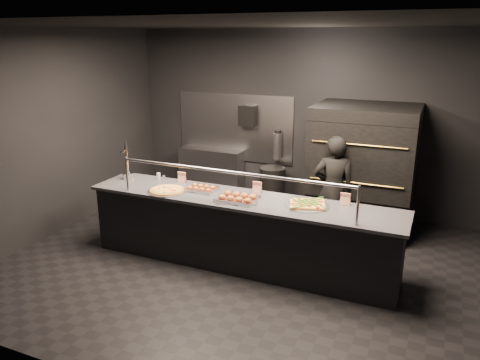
{
  "coord_description": "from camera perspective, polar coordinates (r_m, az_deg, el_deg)",
  "views": [
    {
      "loc": [
        2.22,
        -5.11,
        2.87
      ],
      "look_at": [
        -0.1,
        0.2,
        1.09
      ],
      "focal_mm": 35.0,
      "sensor_mm": 36.0,
      "label": 1
    }
  ],
  "objects": [
    {
      "name": "room",
      "position": [
        5.79,
        0.05,
        3.37
      ],
      "size": [
        6.04,
        6.0,
        3.0
      ],
      "color": "black",
      "rests_on": "ground"
    },
    {
      "name": "service_counter",
      "position": [
        6.07,
        0.07,
        -6.26
      ],
      "size": [
        4.1,
        0.78,
        1.37
      ],
      "color": "black",
      "rests_on": "ground"
    },
    {
      "name": "pizza_oven",
      "position": [
        7.33,
        14.76,
        1.48
      ],
      "size": [
        1.5,
        1.23,
        1.91
      ],
      "color": "black",
      "rests_on": "ground"
    },
    {
      "name": "prep_shelf",
      "position": [
        8.7,
        -3.49,
        0.92
      ],
      "size": [
        1.2,
        0.35,
        0.9
      ],
      "primitive_type": "cube",
      "color": "#99999E",
      "rests_on": "ground"
    },
    {
      "name": "towel_dispenser",
      "position": [
        8.23,
        0.98,
        7.87
      ],
      "size": [
        0.3,
        0.2,
        0.35
      ],
      "primitive_type": "cube",
      "color": "black",
      "rests_on": "room"
    },
    {
      "name": "fire_extinguisher",
      "position": [
        8.14,
        4.58,
        4.2
      ],
      "size": [
        0.14,
        0.14,
        0.51
      ],
      "color": "#B2B2B7",
      "rests_on": "room"
    },
    {
      "name": "beer_tap",
      "position": [
        6.83,
        -13.56,
        1.49
      ],
      "size": [
        0.15,
        0.22,
        0.59
      ],
      "color": "silver",
      "rests_on": "service_counter"
    },
    {
      "name": "round_pizza",
      "position": [
        6.22,
        -8.89,
        -1.25
      ],
      "size": [
        0.52,
        0.52,
        0.03
      ],
      "color": "silver",
      "rests_on": "service_counter"
    },
    {
      "name": "slider_tray_a",
      "position": [
        6.21,
        -4.73,
        -1.03
      ],
      "size": [
        0.44,
        0.35,
        0.06
      ],
      "color": "silver",
      "rests_on": "service_counter"
    },
    {
      "name": "slider_tray_b",
      "position": [
        5.81,
        -0.31,
        -2.19
      ],
      "size": [
        0.58,
        0.5,
        0.08
      ],
      "color": "silver",
      "rests_on": "service_counter"
    },
    {
      "name": "square_pizza",
      "position": [
        5.69,
        8.21,
        -2.94
      ],
      "size": [
        0.53,
        0.53,
        0.05
      ],
      "color": "silver",
      "rests_on": "service_counter"
    },
    {
      "name": "condiment_jar",
      "position": [
        6.75,
        -9.7,
        0.44
      ],
      "size": [
        0.14,
        0.05,
        0.09
      ],
      "color": "silver",
      "rests_on": "service_counter"
    },
    {
      "name": "tent_cards",
      "position": [
        6.08,
        2.16,
        -0.88
      ],
      "size": [
        2.39,
        0.04,
        0.15
      ],
      "color": "white",
      "rests_on": "service_counter"
    },
    {
      "name": "trash_bin",
      "position": [
        8.07,
        3.95,
        -1.02
      ],
      "size": [
        0.44,
        0.44,
        0.73
      ],
      "primitive_type": "cylinder",
      "color": "black",
      "rests_on": "ground"
    },
    {
      "name": "worker",
      "position": [
        6.78,
        11.28,
        -1.17
      ],
      "size": [
        0.65,
        0.52,
        1.57
      ],
      "primitive_type": "imported",
      "rotation": [
        0.0,
        0.0,
        3.41
      ],
      "color": "black",
      "rests_on": "ground"
    }
  ]
}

